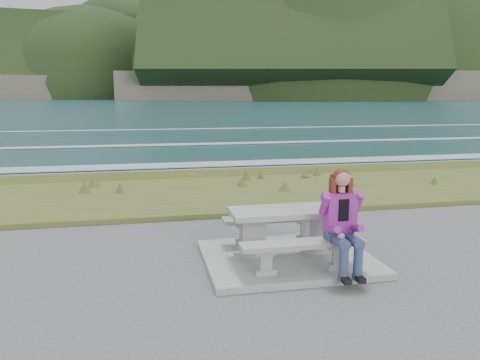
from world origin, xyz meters
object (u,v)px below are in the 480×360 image
(bench_seaward, at_px, (275,222))
(bench_landward, at_px, (303,248))
(picnic_table, at_px, (288,219))
(seated_woman, at_px, (344,236))

(bench_seaward, bearing_deg, bench_landward, -90.00)
(picnic_table, distance_m, bench_seaward, 0.74)
(seated_woman, bearing_deg, bench_landward, 166.39)
(picnic_table, relative_size, bench_landward, 1.00)
(picnic_table, distance_m, seated_woman, 1.00)
(picnic_table, bearing_deg, bench_seaward, 90.00)
(bench_seaward, distance_m, seated_woman, 1.65)
(bench_seaward, bearing_deg, picnic_table, -90.00)
(picnic_table, xyz_separation_m, bench_landward, (0.00, -0.70, -0.23))
(picnic_table, bearing_deg, seated_woman, -56.90)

